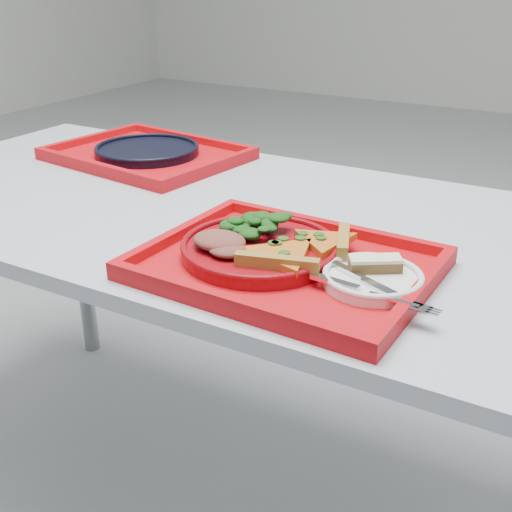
# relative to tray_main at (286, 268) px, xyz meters

# --- Properties ---
(ground) EXTENTS (10.00, 10.00, 0.00)m
(ground) POSITION_rel_tray_main_xyz_m (-0.28, 0.20, -0.76)
(ground) COLOR #95989D
(ground) RESTS_ON ground
(table) EXTENTS (1.60, 0.80, 0.75)m
(table) POSITION_rel_tray_main_xyz_m (-0.28, 0.20, -0.08)
(table) COLOR #A3ACB7
(table) RESTS_ON ground
(tray_main) EXTENTS (0.46, 0.37, 0.01)m
(tray_main) POSITION_rel_tray_main_xyz_m (0.00, 0.00, 0.00)
(tray_main) COLOR #B90910
(tray_main) RESTS_ON table
(tray_far) EXTENTS (0.49, 0.41, 0.01)m
(tray_far) POSITION_rel_tray_main_xyz_m (-0.61, 0.41, 0.00)
(tray_far) COLOR #B90910
(tray_far) RESTS_ON table
(dinner_plate) EXTENTS (0.26, 0.26, 0.02)m
(dinner_plate) POSITION_rel_tray_main_xyz_m (-0.05, 0.01, 0.02)
(dinner_plate) COLOR maroon
(dinner_plate) RESTS_ON tray_main
(side_plate) EXTENTS (0.15, 0.15, 0.01)m
(side_plate) POSITION_rel_tray_main_xyz_m (0.15, 0.00, 0.01)
(side_plate) COLOR white
(side_plate) RESTS_ON tray_main
(navy_plate) EXTENTS (0.26, 0.26, 0.02)m
(navy_plate) POSITION_rel_tray_main_xyz_m (-0.61, 0.41, 0.01)
(navy_plate) COLOR black
(navy_plate) RESTS_ON tray_far
(pizza_slice_a) EXTENTS (0.16, 0.18, 0.02)m
(pizza_slice_a) POSITION_rel_tray_main_xyz_m (-0.00, -0.02, 0.03)
(pizza_slice_a) COLOR #C67F20
(pizza_slice_a) RESTS_ON dinner_plate
(pizza_slice_b) EXTENTS (0.15, 0.14, 0.02)m
(pizza_slice_b) POSITION_rel_tray_main_xyz_m (0.04, 0.07, 0.03)
(pizza_slice_b) COLOR #C67F20
(pizza_slice_b) RESTS_ON dinner_plate
(salad_heap) EXTENTS (0.09, 0.08, 0.05)m
(salad_heap) POSITION_rel_tray_main_xyz_m (-0.08, 0.06, 0.05)
(salad_heap) COLOR black
(salad_heap) RESTS_ON dinner_plate
(meat_portion) EXTENTS (0.09, 0.07, 0.03)m
(meat_portion) POSITION_rel_tray_main_xyz_m (-0.11, -0.03, 0.04)
(meat_portion) COLOR brown
(meat_portion) RESTS_ON dinner_plate
(dessert_bar) EXTENTS (0.08, 0.07, 0.02)m
(dessert_bar) POSITION_rel_tray_main_xyz_m (0.14, 0.02, 0.03)
(dessert_bar) COLOR #53371B
(dessert_bar) RESTS_ON side_plate
(knife) EXTENTS (0.18, 0.09, 0.01)m
(knife) POSITION_rel_tray_main_xyz_m (0.15, -0.02, 0.02)
(knife) COLOR silver
(knife) RESTS_ON side_plate
(fork) EXTENTS (0.19, 0.04, 0.01)m
(fork) POSITION_rel_tray_main_xyz_m (0.16, -0.06, 0.02)
(fork) COLOR silver
(fork) RESTS_ON side_plate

